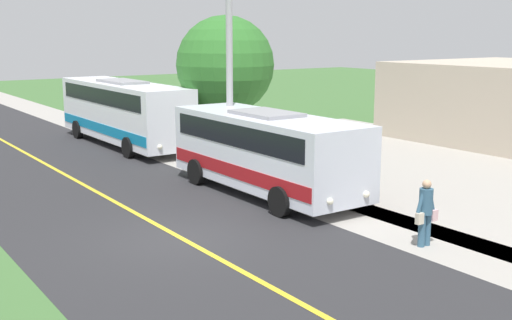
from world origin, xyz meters
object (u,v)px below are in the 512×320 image
Objects in this scene: shuttle_bus_front at (266,149)px; transit_bus_rear at (123,110)px; pedestrian_with_bags at (426,211)px; street_light_pole at (226,61)px; tree_curbside at (225,65)px.

shuttle_bus_front is 11.40m from transit_bus_rear.
pedestrian_with_bags is 0.22× the size of street_light_pole.
transit_bus_rear is (0.08, -11.40, 0.17)m from shuttle_bus_front.
pedestrian_with_bags is (-0.23, 17.96, -0.77)m from transit_bus_rear.
tree_curbside is (-2.53, -4.12, -0.39)m from street_light_pole.
tree_curbside is (-2.70, -13.58, 2.93)m from pedestrian_with_bags.
shuttle_bus_front is 0.78× the size of transit_bus_rear.
pedestrian_with_bags is (-0.15, 6.55, -0.60)m from shuttle_bus_front.
street_light_pole reaches higher than transit_bus_rear.
tree_curbside is at bearing -121.55° from street_light_pole.
street_light_pole is (-0.18, -9.46, 3.32)m from pedestrian_with_bags.
tree_curbside is at bearing -112.09° from shuttle_bus_front.
transit_bus_rear is 1.33× the size of street_light_pole.
tree_curbside is at bearing -101.26° from pedestrian_with_bags.
street_light_pole is (-0.32, -2.91, 2.73)m from shuttle_bus_front.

